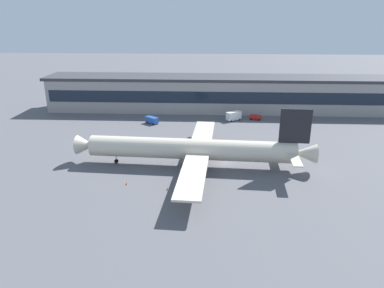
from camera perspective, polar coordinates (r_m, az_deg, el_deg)
ground_plane at (r=100.17m, az=5.39°, el=-3.04°), size 600.00×600.00×0.00m
terminal_building at (r=155.14m, az=4.65°, el=8.07°), size 149.09×18.18×14.57m
airliner at (r=95.76m, az=0.43°, el=-0.85°), size 64.83×55.70×16.77m
stair_truck at (r=140.61m, az=6.72°, el=4.53°), size 6.30×5.38×3.55m
follow_me_car at (r=143.16m, az=10.15°, el=4.26°), size 4.75×3.04×1.85m
crew_van at (r=136.60m, az=-6.40°, el=3.86°), size 5.44×4.96×2.55m
traffic_cone_0 at (r=85.03m, az=-3.95°, el=-7.14°), size 0.49×0.49×0.61m
traffic_cone_1 at (r=88.68m, az=-10.43°, el=-6.24°), size 0.51×0.51×0.64m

